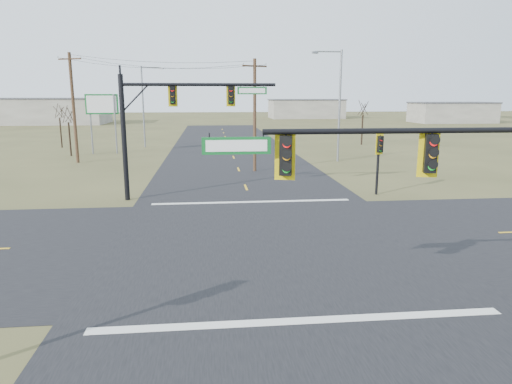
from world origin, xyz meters
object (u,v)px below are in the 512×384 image
streetlight_c (145,102)px  bare_tree_a (68,114)px  highway_sign (102,112)px  mast_arm_far (171,111)px  streetlight_a (337,100)px  bare_tree_b (59,111)px  utility_pole_near (255,114)px  utility_pole_far (74,107)px  mast_arm_near (426,168)px  bare_tree_c (363,108)px  pedestal_signal_ne (379,149)px

streetlight_c → bare_tree_a: streetlight_c is taller
highway_sign → mast_arm_far: bearing=-74.1°
mast_arm_far → bare_tree_a: size_ratio=1.68×
streetlight_c → bare_tree_a: (-6.99, -7.71, -1.11)m
streetlight_a → bare_tree_b: streetlight_a is taller
utility_pole_near → highway_sign: utility_pole_near is taller
utility_pole_far → highway_sign: utility_pole_far is taller
highway_sign → mast_arm_near: bearing=-72.0°
highway_sign → bare_tree_c: size_ratio=1.06×
mast_arm_near → bare_tree_c: bare_tree_c is taller
mast_arm_far → streetlight_a: size_ratio=0.89×
pedestal_signal_ne → highway_sign: size_ratio=0.62×
utility_pole_far → mast_arm_near: bearing=-60.9°
mast_arm_near → bare_tree_a: size_ratio=1.85×
utility_pole_far → highway_sign: (1.10, 6.78, -0.74)m
bare_tree_c → bare_tree_b: bearing=179.3°
utility_pole_near → bare_tree_c: (16.13, 19.94, -0.04)m
mast_arm_far → streetlight_c: 30.34m
mast_arm_near → pedestal_signal_ne: mast_arm_near is taller
mast_arm_far → pedestal_signal_ne: (13.11, -0.20, -2.49)m
mast_arm_near → mast_arm_far: 18.43m
utility_pole_far → utility_pole_near: bearing=-22.6°
streetlight_c → streetlight_a: bearing=-16.1°
mast_arm_far → bare_tree_a: bearing=110.3°
bare_tree_a → streetlight_c: bearing=47.8°
utility_pole_near → bare_tree_b: bearing=137.2°
streetlight_a → bare_tree_b: size_ratio=1.87×
mast_arm_near → bare_tree_a: 43.80m
mast_arm_far → bare_tree_a: mast_arm_far is taller
utility_pole_near → bare_tree_b: utility_pole_near is taller
bare_tree_b → streetlight_a: bearing=-26.5°
mast_arm_near → mast_arm_far: bearing=131.5°
mast_arm_near → utility_pole_far: size_ratio=1.01×
mast_arm_far → highway_sign: mast_arm_far is taller
streetlight_c → bare_tree_a: size_ratio=1.76×
streetlight_a → bare_tree_a: streetlight_a is taller
mast_arm_far → bare_tree_b: mast_arm_far is taller
utility_pole_far → bare_tree_c: bearing=21.8°
utility_pole_near → streetlight_a: 10.03m
mast_arm_near → streetlight_a: 32.39m
mast_arm_far → streetlight_a: (14.60, 15.23, 0.48)m
streetlight_c → utility_pole_far: bearing=-90.7°
pedestal_signal_ne → bare_tree_b: 42.26m
mast_arm_far → utility_pole_near: 11.75m
highway_sign → pedestal_signal_ne: bearing=-52.3°
streetlight_c → bare_tree_b: size_ratio=1.75×
pedestal_signal_ne → highway_sign: bearing=116.0°
bare_tree_b → bare_tree_a: bearing=-67.5°
bare_tree_a → bare_tree_c: size_ratio=0.91×
pedestal_signal_ne → streetlight_c: 35.43m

